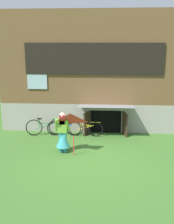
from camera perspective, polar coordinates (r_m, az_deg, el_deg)
ground_plane at (r=9.79m, az=0.53°, el=-9.96°), size 60.00×60.00×0.00m
log_house at (r=14.68m, az=1.89°, el=9.35°), size 8.72×6.54×5.49m
person at (r=10.17m, az=-5.22°, el=-5.07°), size 0.61×0.52×1.57m
kite at (r=9.40m, az=-3.57°, el=-2.77°), size 0.95×0.99×1.56m
bicycle_yellow at (r=11.96m, az=-0.30°, el=-3.55°), size 1.57×0.18×0.72m
bicycle_blue at (r=12.07m, az=-4.94°, el=-3.45°), size 1.55×0.08×0.71m
bicycle_green at (r=12.21m, az=-8.87°, el=-3.16°), size 1.75×0.33×0.80m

